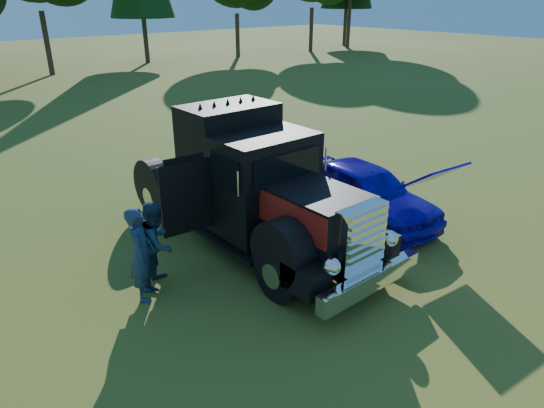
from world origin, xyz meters
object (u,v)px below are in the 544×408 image
at_px(hotrod_coupe, 365,191).
at_px(spectator_far, 157,243).
at_px(diamond_t_truck, 253,189).
at_px(spectator_near, 141,254).

xyz_separation_m(hotrod_coupe, spectator_far, (-5.36, 0.61, 0.14)).
height_order(diamond_t_truck, spectator_near, diamond_t_truck).
bearing_deg(hotrod_coupe, spectator_near, 176.76).
distance_m(diamond_t_truck, spectator_near, 2.96).
bearing_deg(diamond_t_truck, spectator_near, -171.52).
distance_m(hotrod_coupe, spectator_near, 5.83).
bearing_deg(spectator_far, hotrod_coupe, -50.72).
relative_size(diamond_t_truck, spectator_near, 3.93).
bearing_deg(spectator_far, diamond_t_truck, -40.68).
xyz_separation_m(diamond_t_truck, spectator_near, (-2.91, -0.43, -0.37)).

